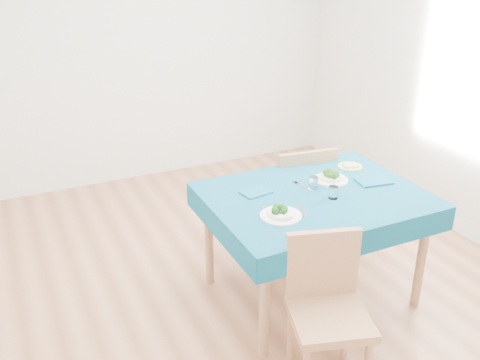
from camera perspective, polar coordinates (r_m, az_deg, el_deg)
name	(u,v)px	position (r m, az deg, el deg)	size (l,w,h in m)	color
room_shell	(240,104)	(3.23, 0.00, 8.09)	(4.02, 4.52, 2.73)	brown
table	(312,245)	(3.63, 7.68, -6.90)	(1.37, 1.04, 0.76)	navy
chair_near	(331,306)	(2.89, 9.65, -13.09)	(0.41, 0.44, 1.01)	#986A47
chair_far	(296,176)	(4.17, 5.94, 0.46)	(0.46, 0.50, 1.15)	#986A47
bowl_near	(281,211)	(3.14, 4.39, -3.31)	(0.25, 0.25, 0.08)	white
bowl_far	(331,176)	(3.65, 9.71, 0.44)	(0.23, 0.23, 0.07)	white
fork_near	(277,213)	(3.19, 3.94, -3.57)	(0.03, 0.20, 0.00)	silver
knife_near	(303,209)	(3.26, 6.72, -3.07)	(0.02, 0.22, 0.00)	silver
fork_far	(304,187)	(3.55, 6.88, -0.70)	(0.03, 0.19, 0.00)	silver
knife_far	(373,180)	(3.74, 13.98, 0.05)	(0.02, 0.22, 0.00)	silver
napkin_near	(256,192)	(3.44, 1.72, -1.30)	(0.19, 0.13, 0.01)	#0C4E69
napkin_far	(374,181)	(3.70, 14.06, -0.10)	(0.22, 0.16, 0.01)	#0C4E69
tumbler_center	(313,183)	(3.52, 7.84, -0.29)	(0.06, 0.06, 0.08)	white
tumbler_side	(333,192)	(3.41, 9.92, -1.30)	(0.06, 0.06, 0.08)	white
side_plate	(350,166)	(3.91, 11.65, 1.42)	(0.18, 0.18, 0.01)	#C0D166
bread_slice	(350,165)	(3.91, 11.66, 1.57)	(0.09, 0.09, 0.01)	beige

